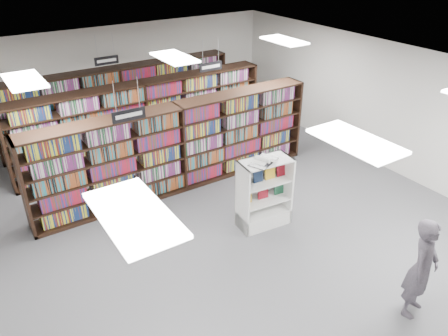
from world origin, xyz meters
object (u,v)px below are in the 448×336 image
bookshelf_row_near (179,147)px  shopper (422,268)px  endcap_display (263,203)px  open_book (263,161)px

bookshelf_row_near → shopper: size_ratio=3.97×
bookshelf_row_near → endcap_display: size_ratio=4.61×
bookshelf_row_near → open_book: 2.49m
open_book → shopper: bearing=-102.6°
bookshelf_row_near → open_book: bearing=-74.8°
endcap_display → shopper: 3.37m
endcap_display → open_book: size_ratio=2.10×
open_book → shopper: (0.66, -3.24, -0.67)m
endcap_display → open_book: open_book is taller
open_book → endcap_display: bearing=8.1°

